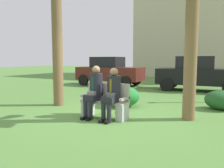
% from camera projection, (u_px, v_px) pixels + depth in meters
% --- Properties ---
extents(ground_plane, '(80.00, 80.00, 0.00)m').
position_uv_depth(ground_plane, '(108.00, 115.00, 6.19)').
color(ground_plane, '#54843A').
extents(park_bench, '(1.26, 0.44, 0.90)m').
position_uv_depth(park_bench, '(105.00, 103.00, 5.94)').
color(park_bench, '#B7AD9E').
rests_on(park_bench, ground).
extents(seated_man_left, '(0.34, 0.72, 1.36)m').
position_uv_depth(seated_man_left, '(94.00, 89.00, 5.94)').
color(seated_man_left, '#23232D').
rests_on(seated_man_left, ground).
extents(seated_man_right, '(0.34, 0.72, 1.31)m').
position_uv_depth(seated_man_right, '(112.00, 91.00, 5.66)').
color(seated_man_right, '#23232D').
rests_on(seated_man_right, ground).
extents(shrub_near_bench, '(0.94, 0.86, 0.59)m').
position_uv_depth(shrub_near_bench, '(221.00, 100.00, 6.88)').
color(shrub_near_bench, '#245526').
rests_on(shrub_near_bench, ground).
extents(shrub_mid_lawn, '(1.08, 0.99, 0.67)m').
position_uv_depth(shrub_mid_lawn, '(123.00, 96.00, 7.32)').
color(shrub_mid_lawn, '#247832').
rests_on(shrub_mid_lawn, ground).
extents(parked_car_near, '(3.97, 1.85, 1.68)m').
position_uv_depth(parked_car_near, '(109.00, 71.00, 13.41)').
color(parked_car_near, '#591E19').
rests_on(parked_car_near, ground).
extents(parked_car_far, '(4.02, 1.99, 1.68)m').
position_uv_depth(parked_car_far, '(198.00, 74.00, 11.02)').
color(parked_car_far, black).
rests_on(parked_car_far, ground).
extents(building_backdrop, '(14.47, 6.95, 9.74)m').
position_uv_depth(building_backdrop, '(219.00, 22.00, 20.11)').
color(building_backdrop, beige).
rests_on(building_backdrop, ground).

